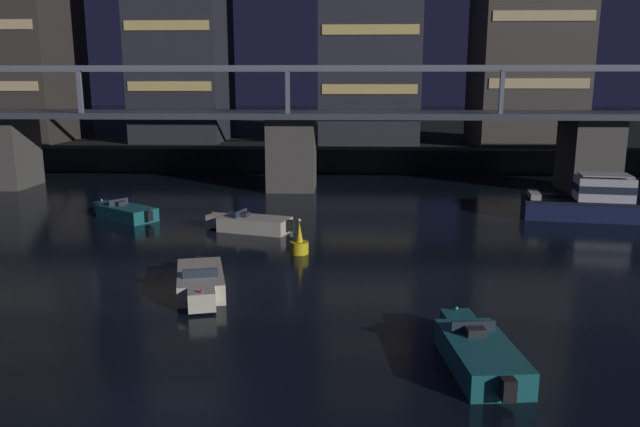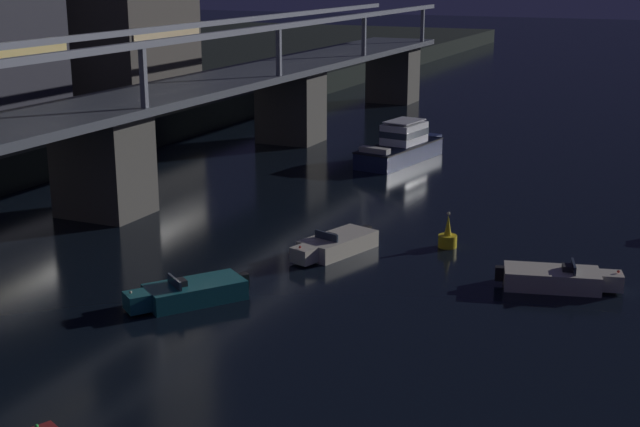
% 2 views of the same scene
% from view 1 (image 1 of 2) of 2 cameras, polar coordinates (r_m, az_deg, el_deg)
% --- Properties ---
extents(ground_plane, '(400.00, 400.00, 0.00)m').
position_cam_1_polar(ground_plane, '(16.76, -13.27, -17.73)').
color(ground_plane, black).
extents(far_riverbank, '(240.00, 80.00, 2.20)m').
position_cam_1_polar(far_riverbank, '(95.94, -0.05, 7.86)').
color(far_riverbank, black).
rests_on(far_riverbank, ground).
extents(river_bridge, '(96.84, 6.40, 9.38)m').
position_cam_1_polar(river_bridge, '(47.94, -2.64, 7.18)').
color(river_bridge, '#4C4944').
rests_on(river_bridge, ground).
extents(tower_west_tall, '(8.83, 10.95, 28.65)m').
position_cam_1_polar(tower_west_tall, '(67.74, -12.82, 18.73)').
color(tower_west_tall, '#282833').
rests_on(tower_west_tall, far_riverbank).
extents(tower_central, '(9.67, 13.40, 27.35)m').
position_cam_1_polar(tower_central, '(65.80, 4.52, 18.62)').
color(tower_central, '#282833').
rests_on(tower_central, far_riverbank).
extents(cabin_cruiser_near_left, '(9.35, 3.95, 2.79)m').
position_cam_1_polar(cabin_cruiser_near_left, '(41.14, 24.32, 0.96)').
color(cabin_cruiser_near_left, '#19234C').
rests_on(cabin_cruiser_near_left, ground).
extents(speedboat_near_center, '(4.72, 3.94, 1.16)m').
position_cam_1_polar(speedboat_near_center, '(39.54, -17.61, 0.12)').
color(speedboat_near_center, '#196066').
rests_on(speedboat_near_center, ground).
extents(speedboat_near_right, '(2.71, 5.20, 1.16)m').
position_cam_1_polar(speedboat_near_right, '(25.16, -11.00, -6.26)').
color(speedboat_near_right, beige).
rests_on(speedboat_near_right, ground).
extents(speedboat_mid_left, '(2.21, 5.23, 1.16)m').
position_cam_1_polar(speedboat_mid_left, '(19.20, 14.49, -12.38)').
color(speedboat_mid_left, '#196066').
rests_on(speedboat_mid_left, ground).
extents(speedboat_mid_right, '(5.16, 2.86, 1.16)m').
position_cam_1_polar(speedboat_mid_right, '(34.84, -6.38, -0.95)').
color(speedboat_mid_right, beige).
rests_on(speedboat_mid_right, ground).
extents(channel_buoy, '(0.90, 0.90, 1.76)m').
position_cam_1_polar(channel_buoy, '(30.09, -1.92, -2.86)').
color(channel_buoy, yellow).
rests_on(channel_buoy, ground).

